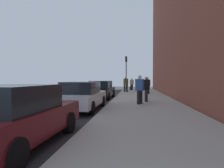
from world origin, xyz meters
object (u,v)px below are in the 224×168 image
pedestrian_blue_coat (140,89)px  pedestrian_olive_coat (126,84)px  parked_car_white (82,96)px  pedestrian_burgundy_coat (148,85)px  parked_car_black (101,90)px  rolling_suitcase (130,88)px  parked_car_maroon (15,116)px  traffic_light_pole (126,68)px  pedestrian_tan_coat (132,84)px  pedestrian_black_coat (146,88)px

pedestrian_blue_coat → pedestrian_olive_coat: pedestrian_olive_coat is taller
parked_car_white → pedestrian_burgundy_coat: 10.98m
parked_car_black → rolling_suitcase: bearing=-11.8°
parked_car_maroon → pedestrian_blue_coat: 8.29m
traffic_light_pole → rolling_suitcase: bearing=-23.5°
parked_car_maroon → parked_car_black: bearing=-0.3°
pedestrian_tan_coat → traffic_light_pole: (-0.75, 0.75, 2.19)m
parked_car_maroon → pedestrian_blue_coat: (7.63, -3.22, 0.32)m
parked_car_maroon → pedestrian_burgundy_coat: (16.10, -4.28, 0.29)m
parked_car_maroon → traffic_light_pole: (22.17, -1.84, 2.45)m
parked_car_white → pedestrian_tan_coat: pedestrian_tan_coat is taller
traffic_light_pole → parked_car_maroon: bearing=175.3°
parked_car_white → pedestrian_olive_coat: bearing=-8.0°
pedestrian_black_coat → rolling_suitcase: 14.47m
parked_car_maroon → parked_car_white: size_ratio=0.92×
pedestrian_burgundy_coat → traffic_light_pole: 6.89m
pedestrian_black_coat → traffic_light_pole: traffic_light_pole is taller
pedestrian_blue_coat → pedestrian_black_coat: (1.41, -0.47, -0.03)m
pedestrian_burgundy_coat → rolling_suitcase: pedestrian_burgundy_coat is taller
pedestrian_blue_coat → pedestrian_black_coat: bearing=-18.5°
pedestrian_black_coat → pedestrian_olive_coat: bearing=10.2°
parked_car_black → rolling_suitcase: size_ratio=5.55×
pedestrian_burgundy_coat → traffic_light_pole: traffic_light_pole is taller
pedestrian_burgundy_coat → traffic_light_pole: (6.07, 2.44, 2.16)m
parked_car_maroon → traffic_light_pole: traffic_light_pole is taller
parked_car_maroon → parked_car_black: 12.39m
pedestrian_tan_coat → pedestrian_burgundy_coat: size_ratio=0.97×
parked_car_black → pedestrian_burgundy_coat: 5.62m
parked_car_white → parked_car_black: (6.44, 0.03, -0.00)m
parked_car_black → pedestrian_burgundy_coat: (3.71, -4.20, 0.29)m
parked_car_maroon → pedestrian_tan_coat: (22.93, -2.58, 0.26)m
parked_car_white → parked_car_black: size_ratio=1.00×
pedestrian_tan_coat → pedestrian_olive_coat: (-3.97, 0.66, 0.10)m
pedestrian_black_coat → rolling_suitcase: size_ratio=1.96×
pedestrian_blue_coat → rolling_suitcase: bearing=3.0°
parked_car_white → parked_car_maroon: bearing=179.0°
pedestrian_tan_coat → pedestrian_olive_coat: size_ratio=0.90×
parked_car_maroon → pedestrian_burgundy_coat: 16.66m
parked_car_black → rolling_suitcase: (11.05, -2.31, -0.36)m
parked_car_black → pedestrian_olive_coat: bearing=-15.7°
pedestrian_black_coat → parked_car_black: bearing=47.2°
parked_car_maroon → pedestrian_burgundy_coat: size_ratio=2.61×
traffic_light_pole → pedestrian_blue_coat: bearing=-174.6°
parked_car_black → pedestrian_olive_coat: size_ratio=2.63×
pedestrian_tan_coat → traffic_light_pole: traffic_light_pole is taller
parked_car_maroon → pedestrian_blue_coat: size_ratio=2.52×
parked_car_maroon → pedestrian_olive_coat: (18.96, -1.92, 0.36)m
parked_car_maroon → rolling_suitcase: size_ratio=5.12×
pedestrian_blue_coat → traffic_light_pole: 14.76m
pedestrian_olive_coat → rolling_suitcase: size_ratio=2.11×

